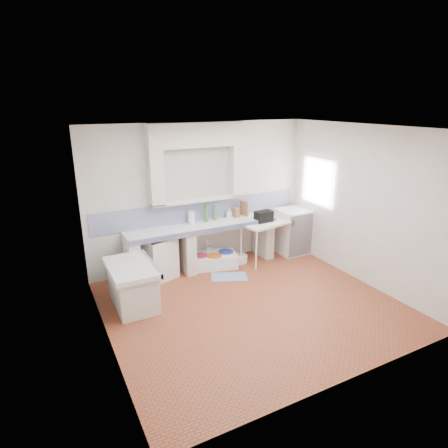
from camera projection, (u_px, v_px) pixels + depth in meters
name	position (u px, v px, depth m)	size (l,w,h in m)	color
floor	(252.00, 305.00, 6.12)	(4.50, 4.50, 0.00)	#9B4528
ceiling	(257.00, 128.00, 5.25)	(4.50, 4.50, 0.00)	silver
wall_back	(201.00, 195.00, 7.38)	(4.50, 4.50, 0.00)	silver
wall_front	(353.00, 275.00, 4.00)	(4.50, 4.50, 0.00)	silver
wall_left	(101.00, 249.00, 4.71)	(4.50, 4.50, 0.00)	silver
wall_right	(363.00, 205.00, 6.67)	(4.50, 4.50, 0.00)	silver
alcove_mass	(197.00, 135.00, 6.87)	(1.90, 0.25, 0.45)	silver
window_frame	(325.00, 181.00, 7.70)	(0.35, 0.86, 1.06)	#3C2213
lace_valance	(321.00, 163.00, 7.51)	(0.01, 0.84, 0.24)	white
counter_slab	(203.00, 227.00, 7.25)	(3.00, 0.60, 0.08)	white
counter_lip	(209.00, 231.00, 7.01)	(3.00, 0.04, 0.10)	navy
counter_pier_left	(132.00, 261.00, 6.78)	(0.20, 0.55, 0.82)	silver
counter_pier_mid	(187.00, 251.00, 7.24)	(0.20, 0.55, 0.82)	silver
counter_pier_right	(263.00, 237.00, 8.00)	(0.20, 0.55, 0.82)	silver
peninsula_top	(131.00, 267.00, 5.94)	(0.70, 1.10, 0.08)	white
peninsula_base	(133.00, 287.00, 6.05)	(0.60, 1.00, 0.62)	silver
peninsula_lip	(152.00, 264.00, 6.08)	(0.04, 1.10, 0.10)	navy
backsplash	(201.00, 210.00, 7.46)	(4.27, 0.03, 0.40)	navy
stove	(158.00, 258.00, 6.99)	(0.55, 0.54, 0.79)	white
sink	(211.00, 261.00, 7.52)	(0.99, 0.54, 0.24)	white
side_table	(265.00, 241.00, 7.72)	(1.01, 0.56, 0.04)	white
fridge	(292.00, 231.00, 8.14)	(0.62, 0.62, 0.96)	white
bucket_red	(201.00, 262.00, 7.44)	(0.29, 0.29, 0.27)	#C02D46
bucket_orange	(215.00, 262.00, 7.42)	(0.30, 0.30, 0.28)	orange
bucket_blue	(226.00, 258.00, 7.63)	(0.30, 0.30, 0.28)	#2032BA
basin_white	(239.00, 258.00, 7.77)	(0.36, 0.36, 0.14)	white
water_bottle_a	(208.00, 255.00, 7.66)	(0.09, 0.09, 0.34)	silver
water_bottle_b	(211.00, 255.00, 7.68)	(0.09, 0.09, 0.32)	silver
black_bag	(264.00, 216.00, 7.57)	(0.36, 0.20, 0.22)	black
green_bottle_a	(206.00, 213.00, 7.37)	(0.08, 0.08, 0.35)	#357733
green_bottle_b	(215.00, 213.00, 7.46)	(0.07, 0.07, 0.31)	#357733
knife_block	(237.00, 212.00, 7.66)	(0.10, 0.08, 0.20)	#95663B
cutting_board	(244.00, 209.00, 7.75)	(0.02, 0.23, 0.31)	#95663B
paper_towel	(191.00, 218.00, 7.25)	(0.12, 0.12, 0.25)	white
soap_bottle	(229.00, 213.00, 7.61)	(0.10, 0.10, 0.21)	white
rug	(229.00, 277.00, 7.10)	(0.67, 0.38, 0.01)	#2A4A97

